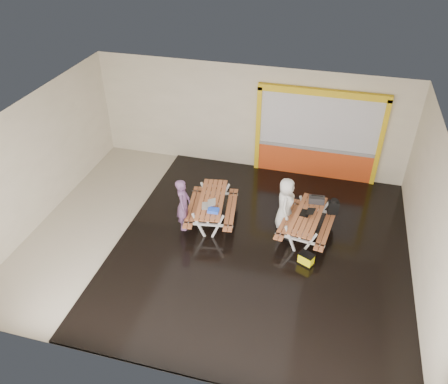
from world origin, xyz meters
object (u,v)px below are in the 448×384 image
(picnic_table_right, at_px, (307,220))
(laptop_left, at_px, (208,205))
(fluke_bag, at_px, (306,259))
(person_left, at_px, (183,204))
(person_right, at_px, (285,204))
(dark_case, at_px, (288,235))
(picnic_table_left, at_px, (212,204))
(blue_pouch, at_px, (213,210))
(toolbox, at_px, (317,200))
(backpack, at_px, (333,207))
(laptop_right, at_px, (307,213))

(picnic_table_right, xyz_separation_m, laptop_left, (-2.63, -0.35, 0.25))
(picnic_table_right, relative_size, fluke_bag, 4.59)
(person_left, bearing_deg, person_right, -83.37)
(dark_case, bearing_deg, laptop_left, -176.07)
(picnic_table_left, bearing_deg, person_right, 7.81)
(dark_case, relative_size, fluke_bag, 0.88)
(picnic_table_right, xyz_separation_m, blue_pouch, (-2.43, -0.55, 0.24))
(toolbox, bearing_deg, blue_pouch, -156.33)
(person_right, relative_size, backpack, 3.25)
(person_left, relative_size, person_right, 1.00)
(toolbox, bearing_deg, person_right, -158.59)
(blue_pouch, distance_m, backpack, 3.28)
(blue_pouch, xyz_separation_m, dark_case, (1.99, 0.35, -0.70))
(picnic_table_right, height_order, dark_case, picnic_table_right)
(person_left, xyz_separation_m, laptop_right, (3.26, 0.51, -0.01))
(picnic_table_right, distance_m, laptop_right, 0.23)
(laptop_right, bearing_deg, toolbox, 71.41)
(person_right, height_order, dark_case, person_right)
(picnic_table_right, height_order, laptop_left, laptop_left)
(picnic_table_left, distance_m, picnic_table_right, 2.64)
(toolbox, xyz_separation_m, dark_case, (-0.60, -0.79, -0.73))
(blue_pouch, bearing_deg, dark_case, 9.97)
(backpack, bearing_deg, fluke_bag, -106.20)
(toolbox, relative_size, backpack, 0.92)
(person_left, xyz_separation_m, person_right, (2.65, 0.77, -0.02))
(laptop_right, bearing_deg, laptop_left, -172.06)
(blue_pouch, distance_m, fluke_bag, 2.69)
(laptop_left, bearing_deg, toolbox, 18.55)
(person_left, bearing_deg, backpack, -83.81)
(laptop_left, xyz_separation_m, dark_case, (2.19, 0.15, -0.71))
(laptop_left, relative_size, fluke_bag, 1.00)
(backpack, bearing_deg, blue_pouch, -159.26)
(toolbox, bearing_deg, backpack, 2.73)
(picnic_table_left, distance_m, person_left, 0.85)
(person_right, bearing_deg, backpack, -77.37)
(person_right, relative_size, fluke_bag, 3.46)
(dark_case, bearing_deg, toolbox, 52.55)
(picnic_table_left, distance_m, person_right, 2.03)
(laptop_right, height_order, blue_pouch, laptop_right)
(picnic_table_left, height_order, dark_case, picnic_table_left)
(picnic_table_left, height_order, blue_pouch, blue_pouch)
(blue_pouch, bearing_deg, toolbox, 23.67)
(laptop_right, xyz_separation_m, toolbox, (0.19, 0.58, 0.05))
(picnic_table_left, relative_size, dark_case, 5.41)
(laptop_right, relative_size, dark_case, 1.05)
(picnic_table_right, distance_m, backpack, 0.89)
(blue_pouch, relative_size, fluke_bag, 0.65)
(person_right, height_order, blue_pouch, person_right)
(person_left, relative_size, toolbox, 3.54)
(laptop_left, bearing_deg, person_right, 17.37)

